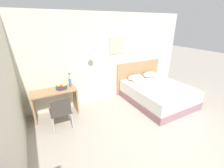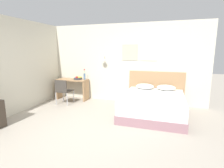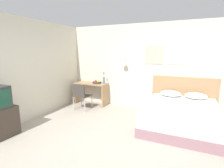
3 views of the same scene
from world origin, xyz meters
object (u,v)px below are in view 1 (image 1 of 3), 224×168
fruit_bowl (62,87)px  desk_chair (61,111)px  pillow_left (136,78)px  flower_vase (70,81)px  folded_towel_near_foot (168,87)px  headboard (138,76)px  pillow_right (150,75)px  desk (55,98)px  bed (157,94)px

fruit_bowl → desk_chair: bearing=-105.3°
pillow_left → fruit_bowl: fruit_bowl is taller
fruit_bowl → flower_vase: bearing=9.1°
folded_towel_near_foot → flower_vase: (-2.57, 1.10, 0.30)m
desk_chair → flower_vase: size_ratio=2.16×
headboard → desk_chair: size_ratio=2.13×
desk_chair → headboard: bearing=17.6°
folded_towel_near_foot → pillow_left: bearing=111.8°
headboard → pillow_left: bearing=-139.0°
pillow_right → flower_vase: bearing=178.4°
headboard → pillow_left: 0.44m
desk → desk_chair: 0.65m
pillow_left → bed: bearing=-66.2°
headboard → fruit_bowl: headboard is taller
pillow_left → folded_towel_near_foot: bearing=-68.2°
bed → desk_chair: bearing=178.3°
desk_chair → fruit_bowl: fruit_bowl is taller
desk_chair → flower_vase: (0.44, 0.72, 0.40)m
bed → pillow_right: (0.32, 0.73, 0.37)m
fruit_bowl → pillow_right: bearing=-0.8°
bed → desk: 3.03m
desk → bed: bearing=-14.1°
folded_towel_near_foot → desk_chair: 3.03m
pillow_left → pillow_right: size_ratio=1.00×
desk → flower_vase: (0.46, 0.07, 0.38)m
headboard → pillow_right: size_ratio=3.13×
pillow_left → desk: (-2.61, 0.01, -0.13)m
headboard → flower_vase: flower_vase is taller
desk → flower_vase: size_ratio=2.89×
flower_vase → headboard: bearing=4.6°
desk → fruit_bowl: 0.35m
bed → pillow_left: 0.88m
headboard → fruit_bowl: 2.75m
desk_chair → pillow_right: bearing=11.3°
headboard → pillow_right: 0.44m
pillow_right → desk: desk is taller
bed → desk: size_ratio=1.76×
bed → desk_chair: size_ratio=2.36×
bed → fruit_bowl: (-2.73, 0.77, 0.51)m
bed → fruit_bowl: bearing=164.2°
fruit_bowl → folded_towel_near_foot: bearing=-20.7°
bed → headboard: headboard is taller
pillow_right → desk_chair: (-3.24, -0.65, -0.15)m
pillow_left → flower_vase: bearing=177.9°
bed → flower_vase: size_ratio=5.09×
pillow_left → pillow_right: 0.64m
bed → headboard: size_ratio=1.11×
pillow_right → fruit_bowl: size_ratio=1.82×
desk_chair → fruit_bowl: 0.77m
bed → desk_chair: desk_chair is taller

